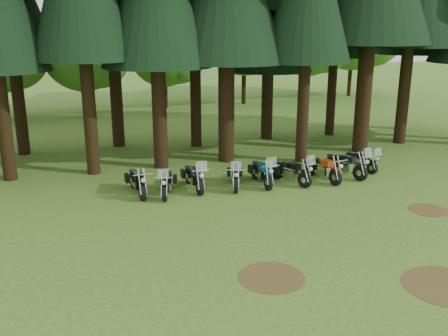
{
  "coord_description": "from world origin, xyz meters",
  "views": [
    {
      "loc": [
        -8.36,
        -12.71,
        6.48
      ],
      "look_at": [
        -1.72,
        5.0,
        1.0
      ],
      "focal_mm": 40.0,
      "sensor_mm": 36.0,
      "label": 1
    }
  ],
  "objects": [
    {
      "name": "motorcycle_6",
      "position": [
        2.82,
        5.0,
        0.48
      ],
      "size": [
        0.44,
        2.33,
        0.95
      ],
      "rotation": [
        0.0,
        0.0,
        0.12
      ],
      "color": "black",
      "rests_on": "ground"
    },
    {
      "name": "motorcycle_3",
      "position": [
        -1.07,
        5.42,
        0.46
      ],
      "size": [
        1.0,
        2.15,
        1.38
      ],
      "rotation": [
        0.0,
        0.0,
        -0.35
      ],
      "color": "black",
      "rests_on": "ground"
    },
    {
      "name": "motorcycle_2",
      "position": [
        -2.73,
        5.76,
        0.49
      ],
      "size": [
        0.43,
        2.31,
        1.46
      ],
      "rotation": [
        0.0,
        0.0,
        -0.01
      ],
      "color": "black",
      "rests_on": "ground"
    },
    {
      "name": "decid_5",
      "position": [
        8.29,
        25.71,
        6.23
      ],
      "size": [
        8.45,
        8.21,
        10.56
      ],
      "color": "black",
      "rests_on": "ground"
    },
    {
      "name": "decid_3",
      "position": [
        -4.71,
        25.13,
        4.51
      ],
      "size": [
        6.12,
        5.95,
        7.65
      ],
      "color": "black",
      "rests_on": "ground"
    },
    {
      "name": "dirt_patch_0",
      "position": [
        -3.0,
        -2.0,
        0.01
      ],
      "size": [
        1.8,
        1.8,
        0.01
      ],
      "primitive_type": "cylinder",
      "color": "#4C3D1E",
      "rests_on": "ground"
    },
    {
      "name": "decid_4",
      "position": [
        1.58,
        26.32,
        4.37
      ],
      "size": [
        5.93,
        5.76,
        7.41
      ],
      "color": "black",
      "rests_on": "ground"
    },
    {
      "name": "decid_6",
      "position": [
        14.85,
        27.01,
        5.2
      ],
      "size": [
        7.06,
        6.86,
        8.82
      ],
      "color": "black",
      "rests_on": "ground"
    },
    {
      "name": "motorcycle_5",
      "position": [
        1.32,
        5.07,
        0.48
      ],
      "size": [
        1.0,
        2.24,
        1.43
      ],
      "rotation": [
        0.0,
        0.0,
        0.33
      ],
      "color": "black",
      "rests_on": "ground"
    },
    {
      "name": "decid_7",
      "position": [
        19.46,
        26.83,
        6.22
      ],
      "size": [
        8.44,
        8.2,
        10.55
      ],
      "color": "black",
      "rests_on": "ground"
    },
    {
      "name": "motorcycle_1",
      "position": [
        -3.93,
        5.47,
        0.45
      ],
      "size": [
        1.01,
        2.1,
        1.36
      ],
      "rotation": [
        0.0,
        0.0,
        -0.36
      ],
      "color": "black",
      "rests_on": "ground"
    },
    {
      "name": "motorcycle_8",
      "position": [
        5.22,
        5.66,
        0.42
      ],
      "size": [
        0.64,
        2.01,
        1.27
      ],
      "rotation": [
        0.0,
        0.0,
        0.2
      ],
      "color": "black",
      "rests_on": "ground"
    },
    {
      "name": "ground",
      "position": [
        0.0,
        0.0,
        0.0
      ],
      "size": [
        120.0,
        120.0,
        0.0
      ],
      "primitive_type": "plane",
      "color": "#3D681E",
      "rests_on": "ground"
    },
    {
      "name": "dirt_patch_2",
      "position": [
        1.0,
        -4.0,
        0.01
      ],
      "size": [
        2.2,
        2.2,
        0.01
      ],
      "primitive_type": "cylinder",
      "color": "#4C3D1E",
      "rests_on": "ground"
    },
    {
      "name": "motorcycle_7",
      "position": [
        4.04,
        5.13,
        0.51
      ],
      "size": [
        0.94,
        2.39,
        1.51
      ],
      "rotation": [
        0.0,
        0.0,
        0.28
      ],
      "color": "black",
      "rests_on": "ground"
    },
    {
      "name": "dirt_patch_1",
      "position": [
        4.5,
        0.5,
        0.01
      ],
      "size": [
        1.4,
        1.4,
        0.01
      ],
      "primitive_type": "cylinder",
      "color": "#4C3D1E",
      "rests_on": "ground"
    },
    {
      "name": "motorcycle_4",
      "position": [
        0.1,
        5.37,
        0.49
      ],
      "size": [
        0.52,
        2.32,
        1.46
      ],
      "rotation": [
        0.0,
        0.0,
        -0.09
      ],
      "color": "black",
      "rests_on": "ground"
    },
    {
      "name": "motorcycle_0",
      "position": [
        -5.0,
        5.98,
        0.48
      ],
      "size": [
        0.34,
        2.3,
        0.94
      ],
      "rotation": [
        0.0,
        0.0,
        0.03
      ],
      "color": "black",
      "rests_on": "ground"
    }
  ]
}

